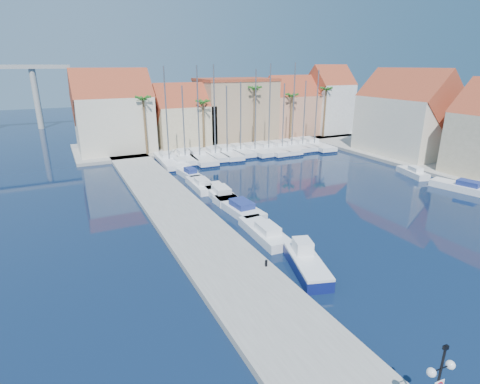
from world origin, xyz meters
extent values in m
plane|color=black|center=(0.00, 0.00, 0.00)|extent=(260.00, 260.00, 0.00)
cube|color=gray|center=(-9.00, 13.50, 0.25)|extent=(6.00, 77.00, 0.50)
cube|color=gray|center=(10.00, 48.00, 0.25)|extent=(54.00, 16.00, 0.50)
cube|color=gray|center=(32.00, 15.00, 0.25)|extent=(12.00, 60.00, 0.50)
cylinder|color=black|center=(-7.25, -12.09, 3.39)|extent=(0.50, 0.08, 0.05)
cylinder|color=black|center=(-6.75, -12.13, 3.39)|extent=(0.50, 0.08, 0.05)
sphere|color=white|center=(-7.50, -12.08, 3.39)|extent=(0.36, 0.36, 0.36)
sphere|color=white|center=(-6.50, -12.14, 3.39)|extent=(0.36, 0.36, 0.36)
cube|color=black|center=(-7.00, -12.11, 4.39)|extent=(0.23, 0.13, 0.16)
cylinder|color=black|center=(-6.60, 1.86, 0.74)|extent=(0.19, 0.19, 0.47)
cube|color=navy|center=(-3.91, 0.56, 0.43)|extent=(3.55, 6.11, 0.87)
cube|color=white|center=(-3.91, 0.56, 0.97)|extent=(3.55, 6.11, 0.19)
cube|color=white|center=(-3.57, 1.67, 1.50)|extent=(1.65, 1.85, 1.06)
cube|color=white|center=(-3.75, 7.14, 0.40)|extent=(2.38, 6.68, 0.80)
cube|color=white|center=(-3.78, 6.48, 1.10)|extent=(1.57, 2.37, 0.60)
cube|color=white|center=(-3.18, 13.54, 0.40)|extent=(2.82, 7.58, 0.80)
cube|color=navy|center=(-3.14, 12.80, 1.10)|extent=(1.82, 2.70, 0.60)
cube|color=white|center=(-3.12, 18.62, 0.40)|extent=(2.81, 7.32, 0.80)
cube|color=white|center=(-3.18, 17.91, 1.10)|extent=(1.79, 2.62, 0.60)
cube|color=white|center=(-3.99, 22.52, 0.40)|extent=(2.24, 6.39, 0.80)
cube|color=white|center=(-4.01, 21.89, 1.10)|extent=(1.49, 2.26, 0.60)
cube|color=white|center=(-3.69, 27.73, 0.40)|extent=(2.07, 5.32, 0.80)
cube|color=navy|center=(-3.65, 27.21, 1.10)|extent=(1.31, 1.91, 0.60)
cube|color=white|center=(-3.23, 33.65, 0.40)|extent=(1.92, 5.88, 0.80)
cube|color=white|center=(-3.24, 33.07, 1.10)|extent=(1.33, 2.06, 0.60)
cube|color=white|center=(-3.64, 37.64, 0.40)|extent=(2.37, 6.48, 0.80)
cube|color=white|center=(-3.61, 37.01, 1.10)|extent=(1.54, 2.30, 0.60)
cube|color=white|center=(24.00, 7.74, 0.40)|extent=(3.84, 7.23, 0.80)
cube|color=navy|center=(24.17, 7.07, 1.10)|extent=(2.09, 2.72, 0.60)
cube|color=white|center=(24.00, 14.84, 0.40)|extent=(2.93, 5.44, 0.80)
cube|color=white|center=(23.87, 14.34, 1.10)|extent=(1.59, 2.05, 0.60)
cube|color=white|center=(-4.27, 35.55, 0.50)|extent=(3.20, 10.47, 1.00)
cube|color=#0C183C|center=(-4.27, 35.55, 0.18)|extent=(3.26, 10.53, 0.28)
cube|color=white|center=(-4.22, 36.58, 1.30)|extent=(2.04, 3.19, 0.60)
cylinder|color=slate|center=(-4.30, 35.03, 7.64)|extent=(0.20, 0.20, 13.29)
cube|color=white|center=(-1.35, 36.68, 0.50)|extent=(3.09, 9.12, 1.00)
cube|color=#0C183C|center=(-1.35, 36.68, 0.18)|extent=(3.15, 9.18, 0.28)
cube|color=white|center=(-1.27, 37.58, 1.30)|extent=(1.85, 2.81, 0.60)
cylinder|color=slate|center=(-1.39, 36.24, 6.27)|extent=(0.20, 0.20, 10.53)
cube|color=white|center=(0.74, 35.94, 0.50)|extent=(3.36, 11.17, 1.00)
cube|color=#0C183C|center=(0.74, 35.94, 0.18)|extent=(3.42, 11.24, 0.28)
cube|color=white|center=(0.79, 37.05, 1.30)|extent=(2.16, 3.40, 0.60)
cylinder|color=slate|center=(0.71, 35.39, 7.69)|extent=(0.20, 0.20, 13.38)
cube|color=white|center=(3.53, 36.14, 0.50)|extent=(2.52, 8.54, 1.00)
cube|color=#0C183C|center=(3.53, 36.14, 0.18)|extent=(2.58, 8.60, 0.28)
cube|color=white|center=(3.56, 36.99, 1.30)|extent=(1.63, 2.60, 0.60)
cylinder|color=slate|center=(3.51, 35.72, 7.76)|extent=(0.20, 0.20, 13.52)
cube|color=white|center=(5.74, 36.46, 0.50)|extent=(3.15, 10.05, 1.00)
cube|color=#0C183C|center=(5.74, 36.46, 0.18)|extent=(3.22, 10.11, 0.28)
cube|color=white|center=(5.80, 37.45, 1.30)|extent=(1.98, 3.08, 0.60)
cylinder|color=slate|center=(5.71, 35.96, 6.18)|extent=(0.20, 0.20, 10.36)
cube|color=white|center=(8.38, 36.78, 0.50)|extent=(2.20, 8.25, 1.00)
cube|color=#0C183C|center=(8.38, 36.78, 0.18)|extent=(2.26, 8.31, 0.28)
cube|color=white|center=(8.37, 37.60, 1.30)|extent=(1.52, 2.48, 0.60)
cylinder|color=slate|center=(8.38, 36.37, 6.43)|extent=(0.20, 0.20, 10.87)
cube|color=white|center=(10.69, 36.09, 0.50)|extent=(2.90, 9.14, 1.00)
cube|color=#0C183C|center=(10.69, 36.09, 0.18)|extent=(2.96, 9.20, 0.28)
cube|color=white|center=(10.63, 36.99, 1.30)|extent=(1.80, 2.80, 0.60)
cylinder|color=slate|center=(10.72, 35.64, 7.39)|extent=(0.20, 0.20, 12.78)
cube|color=white|center=(13.24, 35.97, 0.50)|extent=(3.43, 10.33, 1.00)
cube|color=#0C183C|center=(13.24, 35.97, 0.18)|extent=(3.49, 10.39, 0.28)
cube|color=white|center=(13.16, 36.98, 1.30)|extent=(2.08, 3.18, 0.60)
cylinder|color=slate|center=(13.28, 35.47, 7.82)|extent=(0.20, 0.20, 13.63)
cube|color=white|center=(15.92, 35.80, 0.50)|extent=(2.63, 9.92, 1.00)
cube|color=#0C183C|center=(15.92, 35.80, 0.18)|extent=(2.69, 9.98, 0.28)
cube|color=white|center=(15.92, 36.79, 1.30)|extent=(1.82, 2.98, 0.60)
cylinder|color=slate|center=(15.93, 35.31, 6.27)|extent=(0.20, 0.20, 10.54)
cube|color=white|center=(18.23, 36.29, 0.50)|extent=(2.67, 8.99, 1.00)
cube|color=#0C183C|center=(18.23, 36.29, 0.18)|extent=(2.74, 9.06, 0.28)
cube|color=white|center=(18.20, 37.18, 1.30)|extent=(1.73, 2.74, 0.60)
cylinder|color=slate|center=(18.25, 35.84, 7.90)|extent=(0.20, 0.20, 13.80)
cube|color=white|center=(20.45, 36.05, 0.50)|extent=(2.42, 8.35, 1.00)
cube|color=#0C183C|center=(20.45, 36.05, 0.18)|extent=(2.48, 8.41, 0.28)
cube|color=white|center=(20.48, 36.87, 1.30)|extent=(1.59, 2.53, 0.60)
cylinder|color=slate|center=(20.44, 35.63, 6.42)|extent=(0.20, 0.20, 10.85)
cube|color=white|center=(22.91, 36.00, 0.50)|extent=(3.93, 11.59, 1.00)
cube|color=#0C183C|center=(22.91, 36.00, 0.18)|extent=(4.00, 11.66, 0.28)
cube|color=white|center=(23.01, 37.13, 1.30)|extent=(2.36, 3.58, 0.60)
cylinder|color=slate|center=(22.86, 35.43, 7.31)|extent=(0.20, 0.20, 12.62)
cube|color=beige|center=(-10.00, 47.00, 5.00)|extent=(12.00, 9.00, 9.00)
cube|color=maroon|center=(-10.00, 47.00, 9.50)|extent=(12.30, 9.00, 9.00)
cube|color=#C2B189|center=(2.00, 47.00, 4.00)|extent=(10.00, 8.00, 7.00)
cube|color=maroon|center=(2.00, 47.00, 7.50)|extent=(10.30, 8.00, 8.00)
cube|color=tan|center=(13.00, 48.00, 6.00)|extent=(14.00, 10.00, 11.00)
cube|color=maroon|center=(13.00, 48.00, 11.75)|extent=(14.20, 10.20, 0.50)
cube|color=tan|center=(25.00, 47.00, 4.50)|extent=(10.00, 8.00, 8.00)
cube|color=maroon|center=(25.00, 47.00, 8.50)|extent=(10.30, 8.00, 8.00)
cube|color=silver|center=(34.00, 46.00, 5.50)|extent=(8.00, 8.00, 10.00)
cube|color=maroon|center=(34.00, 46.00, 10.50)|extent=(8.30, 8.00, 8.00)
cube|color=beige|center=(32.00, 24.00, 5.00)|extent=(9.00, 14.00, 9.00)
cube|color=maroon|center=(32.00, 24.00, 9.50)|extent=(9.00, 14.30, 9.00)
cylinder|color=brown|center=(-6.00, 42.00, 5.00)|extent=(0.36, 0.36, 9.00)
sphere|color=#22601B|center=(-6.00, 42.00, 9.35)|extent=(2.60, 2.60, 2.60)
cylinder|color=brown|center=(4.00, 42.00, 4.50)|extent=(0.36, 0.36, 8.00)
sphere|color=#22601B|center=(4.00, 42.00, 8.35)|extent=(2.60, 2.60, 2.60)
cylinder|color=brown|center=(14.00, 42.00, 5.50)|extent=(0.36, 0.36, 10.00)
sphere|color=#22601B|center=(14.00, 42.00, 10.35)|extent=(2.60, 2.60, 2.60)
cylinder|color=brown|center=(22.00, 42.00, 4.75)|extent=(0.36, 0.36, 8.50)
sphere|color=#22601B|center=(22.00, 42.00, 8.85)|extent=(2.60, 2.60, 2.60)
cylinder|color=brown|center=(30.00, 42.00, 5.25)|extent=(0.36, 0.36, 9.50)
sphere|color=#22601B|center=(30.00, 42.00, 9.85)|extent=(2.60, 2.60, 2.60)
cylinder|color=#9E9E99|center=(-22.00, 82.00, 7.00)|extent=(1.40, 1.40, 14.00)
camera|label=1|loc=(-18.95, -18.91, 14.44)|focal=28.00mm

